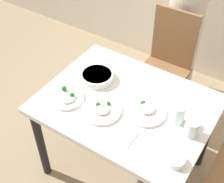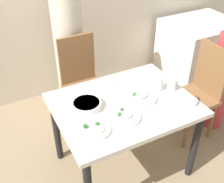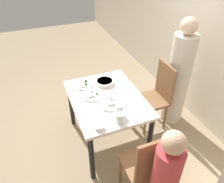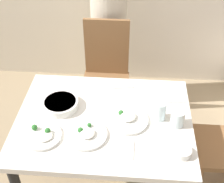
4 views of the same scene
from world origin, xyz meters
The scene contains 14 objects.
ground_plane centered at (0.00, 0.00, 0.00)m, with size 10.00×10.00×0.00m, color #998466.
dining_table centered at (0.00, 0.00, 0.65)m, with size 1.10×0.85×0.75m.
chair_adult_spot centered at (-0.06, 0.77, 0.53)m, with size 0.40×0.40×0.99m.
person_adult centered at (-0.06, 1.09, 0.74)m, with size 0.31×0.31×1.58m.
bowl_curry centered at (-0.29, 0.08, 0.77)m, with size 0.23×0.23×0.05m.
plate_rice_adult centered at (-0.34, -0.19, 0.76)m, with size 0.23×0.23×0.05m.
plate_rice_child centered at (0.15, -0.01, 0.76)m, with size 0.25×0.25×0.05m.
plate_noodles centered at (-0.09, -0.15, 0.76)m, with size 0.25×0.25×0.05m.
bowl_rice_small centered at (0.46, -0.25, 0.77)m, with size 0.10×0.10×0.04m.
glass_water_tall centered at (0.45, -0.02, 0.80)m, with size 0.08×0.08×0.11m.
glass_water_short centered at (0.35, 0.03, 0.81)m, with size 0.07×0.07×0.13m.
napkin_folded centered at (0.12, -0.24, 0.75)m, with size 0.14×0.14×0.01m.
fork_steel centered at (0.09, 0.32, 0.75)m, with size 0.18×0.05×0.01m.
spoon_steel centered at (0.44, 0.19, 0.75)m, with size 0.18×0.04×0.01m.
Camera 1 is at (0.70, -1.25, 2.19)m, focal length 50.00 mm.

